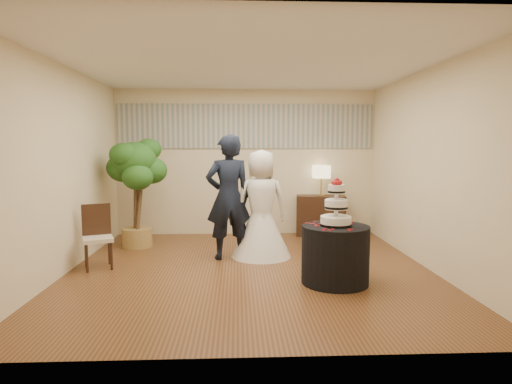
{
  "coord_description": "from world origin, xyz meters",
  "views": [
    {
      "loc": [
        -0.17,
        -5.82,
        1.72
      ],
      "look_at": [
        0.1,
        0.4,
        1.05
      ],
      "focal_mm": 30.0,
      "sensor_mm": 36.0,
      "label": 1
    }
  ],
  "objects_px": {
    "wedding_cake": "(336,202)",
    "console": "(321,215)",
    "cake_table": "(335,255)",
    "side_chair": "(98,237)",
    "groom": "(228,197)",
    "table_lamp": "(321,181)",
    "ficus_tree": "(136,192)",
    "bride": "(261,204)"
  },
  "relations": [
    {
      "from": "wedding_cake",
      "to": "console",
      "type": "xyz_separation_m",
      "value": [
        0.38,
        2.9,
        -0.64
      ]
    },
    {
      "from": "cake_table",
      "to": "side_chair",
      "type": "xyz_separation_m",
      "value": [
        -3.19,
        0.79,
        0.08
      ]
    },
    {
      "from": "groom",
      "to": "console",
      "type": "bearing_deg",
      "value": -149.91
    },
    {
      "from": "wedding_cake",
      "to": "console",
      "type": "relative_size",
      "value": 0.64
    },
    {
      "from": "groom",
      "to": "table_lamp",
      "type": "xyz_separation_m",
      "value": [
        1.74,
        1.65,
        0.12
      ]
    },
    {
      "from": "wedding_cake",
      "to": "ficus_tree",
      "type": "xyz_separation_m",
      "value": [
        -2.95,
        2.09,
        -0.09
      ]
    },
    {
      "from": "table_lamp",
      "to": "ficus_tree",
      "type": "distance_m",
      "value": 3.43
    },
    {
      "from": "groom",
      "to": "table_lamp",
      "type": "bearing_deg",
      "value": -149.91
    },
    {
      "from": "cake_table",
      "to": "bride",
      "type": "bearing_deg",
      "value": 122.42
    },
    {
      "from": "console",
      "to": "table_lamp",
      "type": "bearing_deg",
      "value": 0.0
    },
    {
      "from": "bride",
      "to": "console",
      "type": "distance_m",
      "value": 2.03
    },
    {
      "from": "table_lamp",
      "to": "side_chair",
      "type": "bearing_deg",
      "value": -149.37
    },
    {
      "from": "groom",
      "to": "table_lamp",
      "type": "relative_size",
      "value": 3.27
    },
    {
      "from": "cake_table",
      "to": "table_lamp",
      "type": "xyz_separation_m",
      "value": [
        0.38,
        2.9,
        0.7
      ]
    },
    {
      "from": "groom",
      "to": "console",
      "type": "xyz_separation_m",
      "value": [
        1.74,
        1.65,
        -0.56
      ]
    },
    {
      "from": "wedding_cake",
      "to": "table_lamp",
      "type": "xyz_separation_m",
      "value": [
        0.38,
        2.9,
        0.03
      ]
    },
    {
      "from": "groom",
      "to": "console",
      "type": "height_order",
      "value": "groom"
    },
    {
      "from": "cake_table",
      "to": "wedding_cake",
      "type": "bearing_deg",
      "value": 0.0
    },
    {
      "from": "bride",
      "to": "ficus_tree",
      "type": "xyz_separation_m",
      "value": [
        -2.09,
        0.74,
        0.11
      ]
    },
    {
      "from": "groom",
      "to": "ficus_tree",
      "type": "bearing_deg",
      "value": -41.09
    },
    {
      "from": "bride",
      "to": "side_chair",
      "type": "distance_m",
      "value": 2.43
    },
    {
      "from": "groom",
      "to": "bride",
      "type": "distance_m",
      "value": 0.52
    },
    {
      "from": "console",
      "to": "side_chair",
      "type": "bearing_deg",
      "value": -140.82
    },
    {
      "from": "bride",
      "to": "wedding_cake",
      "type": "distance_m",
      "value": 1.61
    },
    {
      "from": "bride",
      "to": "side_chair",
      "type": "relative_size",
      "value": 1.86
    },
    {
      "from": "cake_table",
      "to": "wedding_cake",
      "type": "xyz_separation_m",
      "value": [
        0.0,
        0.0,
        0.66
      ]
    },
    {
      "from": "groom",
      "to": "wedding_cake",
      "type": "relative_size",
      "value": 3.17
    },
    {
      "from": "groom",
      "to": "cake_table",
      "type": "distance_m",
      "value": 1.94
    },
    {
      "from": "console",
      "to": "table_lamp",
      "type": "distance_m",
      "value": 0.68
    },
    {
      "from": "groom",
      "to": "wedding_cake",
      "type": "bearing_deg",
      "value": 124.05
    },
    {
      "from": "wedding_cake",
      "to": "table_lamp",
      "type": "bearing_deg",
      "value": 82.49
    },
    {
      "from": "ficus_tree",
      "to": "side_chair",
      "type": "distance_m",
      "value": 1.41
    },
    {
      "from": "bride",
      "to": "ficus_tree",
      "type": "relative_size",
      "value": 0.88
    },
    {
      "from": "groom",
      "to": "table_lamp",
      "type": "distance_m",
      "value": 2.4
    },
    {
      "from": "bride",
      "to": "console",
      "type": "xyz_separation_m",
      "value": [
        1.24,
        1.55,
        -0.45
      ]
    },
    {
      "from": "table_lamp",
      "to": "ficus_tree",
      "type": "bearing_deg",
      "value": -166.3
    },
    {
      "from": "groom",
      "to": "side_chair",
      "type": "bearing_deg",
      "value": 0.99
    },
    {
      "from": "groom",
      "to": "side_chair",
      "type": "distance_m",
      "value": 1.95
    },
    {
      "from": "groom",
      "to": "side_chair",
      "type": "xyz_separation_m",
      "value": [
        -1.83,
        -0.47,
        -0.5
      ]
    },
    {
      "from": "table_lamp",
      "to": "cake_table",
      "type": "bearing_deg",
      "value": -97.51
    },
    {
      "from": "cake_table",
      "to": "side_chair",
      "type": "bearing_deg",
      "value": 166.11
    },
    {
      "from": "ficus_tree",
      "to": "wedding_cake",
      "type": "bearing_deg",
      "value": -35.33
    }
  ]
}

